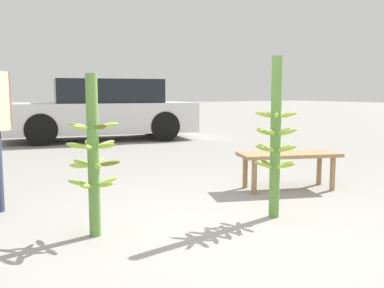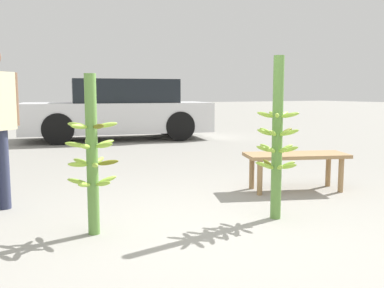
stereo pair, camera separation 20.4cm
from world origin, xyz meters
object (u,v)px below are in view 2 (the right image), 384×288
object	(u,v)px
market_bench	(296,159)
parked_car	(119,110)
banana_stalk_center	(277,139)
banana_stalk_left	(92,155)

from	to	relation	value
market_bench	parked_car	distance (m)	6.19
banana_stalk_center	market_bench	distance (m)	1.24
banana_stalk_center	parked_car	world-z (taller)	banana_stalk_center
market_bench	banana_stalk_center	bearing A→B (deg)	-120.02
banana_stalk_left	market_bench	xyz separation A→B (m)	(2.46, 0.45, -0.28)
banana_stalk_center	parked_car	bearing A→B (deg)	83.63
parked_car	banana_stalk_center	bearing A→B (deg)	-175.13
banana_stalk_left	parked_car	size ratio (longest dim) A/B	0.28
market_bench	parked_car	size ratio (longest dim) A/B	0.27
banana_stalk_left	market_bench	bearing A→B (deg)	10.30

